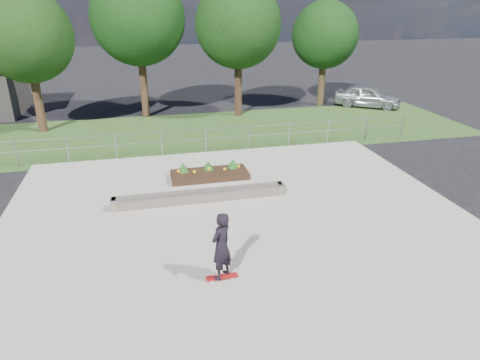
# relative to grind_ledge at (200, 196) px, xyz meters

# --- Properties ---
(ground) EXTENTS (120.00, 120.00, 0.00)m
(ground) POSITION_rel_grind_ledge_xyz_m (1.02, -2.35, -0.26)
(ground) COLOR black
(ground) RESTS_ON ground
(grass_verge) EXTENTS (30.00, 8.00, 0.02)m
(grass_verge) POSITION_rel_grind_ledge_xyz_m (1.02, 8.65, -0.25)
(grass_verge) COLOR #2D4C1E
(grass_verge) RESTS_ON ground
(concrete_slab) EXTENTS (15.00, 15.00, 0.06)m
(concrete_slab) POSITION_rel_grind_ledge_xyz_m (1.02, -2.35, -0.23)
(concrete_slab) COLOR #A8A295
(concrete_slab) RESTS_ON ground
(fence) EXTENTS (20.06, 0.06, 1.20)m
(fence) POSITION_rel_grind_ledge_xyz_m (1.02, 5.15, 0.51)
(fence) COLOR #919499
(fence) RESTS_ON ground
(tree_far_left) EXTENTS (4.55, 4.55, 7.15)m
(tree_far_left) POSITION_rel_grind_ledge_xyz_m (-6.98, 10.65, 4.59)
(tree_far_left) COLOR #372216
(tree_far_left) RESTS_ON ground
(tree_mid_left) EXTENTS (5.25, 5.25, 8.25)m
(tree_mid_left) POSITION_rel_grind_ledge_xyz_m (-1.48, 12.65, 5.34)
(tree_mid_left) COLOR #341F14
(tree_mid_left) RESTS_ON ground
(tree_mid_right) EXTENTS (4.90, 4.90, 7.70)m
(tree_mid_right) POSITION_rel_grind_ledge_xyz_m (4.02, 11.65, 4.97)
(tree_mid_right) COLOR black
(tree_mid_right) RESTS_ON ground
(tree_far_right) EXTENTS (4.20, 4.20, 6.60)m
(tree_far_right) POSITION_rel_grind_ledge_xyz_m (10.02, 13.15, 4.21)
(tree_far_right) COLOR #342514
(tree_far_right) RESTS_ON ground
(grind_ledge) EXTENTS (6.00, 0.44, 0.43)m
(grind_ledge) POSITION_rel_grind_ledge_xyz_m (0.00, 0.00, 0.00)
(grind_ledge) COLOR brown
(grind_ledge) RESTS_ON concrete_slab
(planter_bed) EXTENTS (3.00, 1.20, 0.61)m
(planter_bed) POSITION_rel_grind_ledge_xyz_m (0.66, 2.12, -0.02)
(planter_bed) COLOR black
(planter_bed) RESTS_ON concrete_slab
(skateboarder) EXTENTS (0.80, 0.74, 1.86)m
(skateboarder) POSITION_rel_grind_ledge_xyz_m (-0.13, -4.60, 0.76)
(skateboarder) COLOR white
(skateboarder) RESTS_ON concrete_slab
(parked_car) EXTENTS (4.42, 3.80, 1.43)m
(parked_car) POSITION_rel_grind_ledge_xyz_m (12.79, 11.93, 0.45)
(parked_car) COLOR #A0A5A9
(parked_car) RESTS_ON ground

